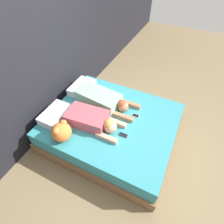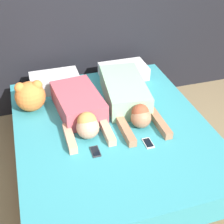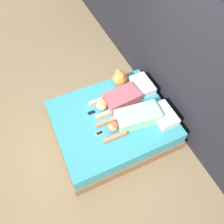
{
  "view_description": "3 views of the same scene",
  "coord_description": "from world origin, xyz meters",
  "px_view_note": "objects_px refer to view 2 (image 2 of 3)",
  "views": [
    {
      "loc": [
        -1.74,
        -0.85,
        2.66
      ],
      "look_at": [
        0.0,
        0.0,
        0.65
      ],
      "focal_mm": 28.0,
      "sensor_mm": 36.0,
      "label": 1
    },
    {
      "loc": [
        -0.67,
        -2.17,
        2.27
      ],
      "look_at": [
        0.0,
        0.0,
        0.65
      ],
      "focal_mm": 50.0,
      "sensor_mm": 36.0,
      "label": 2
    },
    {
      "loc": [
        2.0,
        -0.92,
        3.76
      ],
      "look_at": [
        0.0,
        0.0,
        0.65
      ],
      "focal_mm": 35.0,
      "sensor_mm": 36.0,
      "label": 3
    }
  ],
  "objects_px": {
    "pillow_head_left": "(55,81)",
    "person_right": "(127,95)",
    "bed": "(112,146)",
    "cell_phone_left": "(95,152)",
    "cell_phone_right": "(148,143)",
    "plush_toy": "(30,96)",
    "person_left": "(80,108)",
    "pillow_head_right": "(123,71)"
  },
  "relations": [
    {
      "from": "cell_phone_right",
      "to": "pillow_head_left",
      "type": "bearing_deg",
      "value": 117.75
    },
    {
      "from": "bed",
      "to": "pillow_head_left",
      "type": "relative_size",
      "value": 4.06
    },
    {
      "from": "bed",
      "to": "cell_phone_left",
      "type": "xyz_separation_m",
      "value": [
        -0.24,
        -0.31,
        0.26
      ]
    },
    {
      "from": "pillow_head_left",
      "to": "person_left",
      "type": "bearing_deg",
      "value": -76.59
    },
    {
      "from": "pillow_head_left",
      "to": "cell_phone_right",
      "type": "relative_size",
      "value": 3.93
    },
    {
      "from": "person_left",
      "to": "cell_phone_left",
      "type": "bearing_deg",
      "value": -89.03
    },
    {
      "from": "plush_toy",
      "to": "cell_phone_left",
      "type": "bearing_deg",
      "value": -60.88
    },
    {
      "from": "pillow_head_left",
      "to": "cell_phone_left",
      "type": "relative_size",
      "value": 3.93
    },
    {
      "from": "cell_phone_left",
      "to": "plush_toy",
      "type": "distance_m",
      "value": 0.92
    },
    {
      "from": "pillow_head_left",
      "to": "person_left",
      "type": "distance_m",
      "value": 0.63
    },
    {
      "from": "plush_toy",
      "to": "person_right",
      "type": "bearing_deg",
      "value": -11.63
    },
    {
      "from": "pillow_head_right",
      "to": "person_left",
      "type": "distance_m",
      "value": 0.89
    },
    {
      "from": "pillow_head_right",
      "to": "cell_phone_right",
      "type": "relative_size",
      "value": 3.93
    },
    {
      "from": "pillow_head_left",
      "to": "pillow_head_right",
      "type": "distance_m",
      "value": 0.79
    },
    {
      "from": "cell_phone_left",
      "to": "bed",
      "type": "bearing_deg",
      "value": 52.08
    },
    {
      "from": "person_right",
      "to": "cell_phone_right",
      "type": "xyz_separation_m",
      "value": [
        -0.03,
        -0.63,
        -0.1
      ]
    },
    {
      "from": "pillow_head_left",
      "to": "cell_phone_left",
      "type": "height_order",
      "value": "pillow_head_left"
    },
    {
      "from": "person_left",
      "to": "person_right",
      "type": "xyz_separation_m",
      "value": [
        0.49,
        0.08,
        0.0
      ]
    },
    {
      "from": "person_left",
      "to": "person_right",
      "type": "relative_size",
      "value": 0.83
    },
    {
      "from": "bed",
      "to": "cell_phone_left",
      "type": "distance_m",
      "value": 0.46
    },
    {
      "from": "bed",
      "to": "plush_toy",
      "type": "distance_m",
      "value": 0.93
    },
    {
      "from": "pillow_head_right",
      "to": "person_right",
      "type": "distance_m",
      "value": 0.56
    },
    {
      "from": "pillow_head_left",
      "to": "person_left",
      "type": "xyz_separation_m",
      "value": [
        0.15,
        -0.62,
        0.03
      ]
    },
    {
      "from": "person_right",
      "to": "bed",
      "type": "bearing_deg",
      "value": -130.1
    },
    {
      "from": "pillow_head_left",
      "to": "plush_toy",
      "type": "bearing_deg",
      "value": -129.15
    },
    {
      "from": "cell_phone_right",
      "to": "plush_toy",
      "type": "bearing_deg",
      "value": 137.65
    },
    {
      "from": "bed",
      "to": "pillow_head_right",
      "type": "bearing_deg",
      "value": 64.71
    },
    {
      "from": "person_left",
      "to": "cell_phone_left",
      "type": "height_order",
      "value": "person_left"
    },
    {
      "from": "person_left",
      "to": "cell_phone_left",
      "type": "relative_size",
      "value": 7.03
    },
    {
      "from": "pillow_head_left",
      "to": "person_left",
      "type": "height_order",
      "value": "person_left"
    },
    {
      "from": "pillow_head_left",
      "to": "person_right",
      "type": "distance_m",
      "value": 0.84
    },
    {
      "from": "pillow_head_left",
      "to": "plush_toy",
      "type": "relative_size",
      "value": 1.69
    },
    {
      "from": "pillow_head_right",
      "to": "person_left",
      "type": "relative_size",
      "value": 0.56
    },
    {
      "from": "cell_phone_left",
      "to": "cell_phone_right",
      "type": "bearing_deg",
      "value": -3.7
    },
    {
      "from": "person_left",
      "to": "person_right",
      "type": "bearing_deg",
      "value": 8.85
    },
    {
      "from": "person_right",
      "to": "cell_phone_left",
      "type": "xyz_separation_m",
      "value": [
        -0.49,
        -0.6,
        -0.1
      ]
    },
    {
      "from": "bed",
      "to": "person_left",
      "type": "height_order",
      "value": "person_left"
    },
    {
      "from": "person_left",
      "to": "cell_phone_right",
      "type": "height_order",
      "value": "person_left"
    },
    {
      "from": "cell_phone_right",
      "to": "bed",
      "type": "bearing_deg",
      "value": 123.41
    },
    {
      "from": "bed",
      "to": "plush_toy",
      "type": "relative_size",
      "value": 6.88
    },
    {
      "from": "pillow_head_right",
      "to": "cell_phone_left",
      "type": "height_order",
      "value": "pillow_head_right"
    },
    {
      "from": "person_right",
      "to": "cell_phone_right",
      "type": "bearing_deg",
      "value": -92.4
    }
  ]
}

